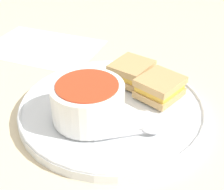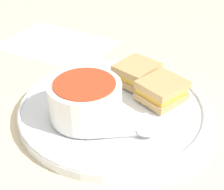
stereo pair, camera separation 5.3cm
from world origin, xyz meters
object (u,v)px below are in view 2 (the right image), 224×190
(soup_bowl, at_px, (85,99))
(spoon, at_px, (142,132))
(sandwich_half_near, at_px, (162,90))
(sandwich_half_far, at_px, (136,73))

(soup_bowl, distance_m, spoon, 0.10)
(sandwich_half_near, bearing_deg, soup_bowl, 148.15)
(spoon, relative_size, sandwich_half_far, 1.14)
(soup_bowl, height_order, sandwich_half_near, soup_bowl)
(soup_bowl, bearing_deg, sandwich_half_near, -31.85)
(spoon, relative_size, sandwich_half_near, 1.05)
(spoon, xyz_separation_m, sandwich_half_far, (0.12, 0.09, 0.01))
(soup_bowl, height_order, spoon, soup_bowl)
(sandwich_half_near, bearing_deg, spoon, -165.26)
(sandwich_half_far, bearing_deg, soup_bowl, 178.51)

